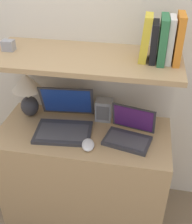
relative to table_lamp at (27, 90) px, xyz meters
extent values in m
cube|color=silver|center=(0.39, 0.20, 0.30)|extent=(6.00, 0.05, 2.40)
cube|color=tan|center=(0.39, -0.12, -0.55)|extent=(1.07, 0.51, 0.71)
cube|color=silver|center=(0.39, 0.15, -0.33)|extent=(1.07, 0.04, 1.16)
cube|color=tan|center=(0.39, -0.05, 0.27)|extent=(1.07, 0.46, 0.03)
ellipsoid|color=#2D2D33|center=(0.00, 0.00, -0.12)|extent=(0.12, 0.12, 0.14)
cylinder|color=tan|center=(0.00, 0.00, -0.02)|extent=(0.02, 0.02, 0.06)
cone|color=beige|center=(0.00, 0.00, 0.06)|extent=(0.19, 0.19, 0.11)
cube|color=#333338|center=(0.27, -0.16, -0.18)|extent=(0.36, 0.27, 0.02)
cube|color=#47474C|center=(0.27, -0.17, -0.17)|extent=(0.32, 0.20, 0.00)
cube|color=#333338|center=(0.26, 0.00, -0.06)|extent=(0.35, 0.12, 0.23)
cube|color=navy|center=(0.26, 0.00, -0.06)|extent=(0.31, 0.11, 0.20)
cube|color=#333338|center=(0.67, -0.17, -0.18)|extent=(0.30, 0.23, 0.02)
cube|color=#47474C|center=(0.66, -0.18, -0.17)|extent=(0.25, 0.17, 0.00)
cube|color=#333338|center=(0.69, -0.07, -0.09)|extent=(0.27, 0.09, 0.17)
cube|color=#4C1E60|center=(0.69, -0.07, -0.09)|extent=(0.24, 0.08, 0.15)
ellipsoid|color=white|center=(0.45, -0.26, -0.17)|extent=(0.09, 0.12, 0.04)
cube|color=gray|center=(0.49, 0.04, -0.12)|extent=(0.10, 0.09, 0.14)
cube|color=#59595B|center=(0.49, 0.00, -0.12)|extent=(0.08, 0.00, 0.10)
cube|color=orange|center=(0.88, -0.05, 0.40)|extent=(0.03, 0.16, 0.25)
cube|color=silver|center=(0.84, -0.05, 0.40)|extent=(0.03, 0.13, 0.23)
cube|color=#2D7042|center=(0.80, -0.05, 0.40)|extent=(0.04, 0.18, 0.23)
cube|color=black|center=(0.76, -0.05, 0.38)|extent=(0.03, 0.14, 0.20)
cube|color=gold|center=(0.71, -0.05, 0.40)|extent=(0.06, 0.13, 0.24)
cube|color=#99999E|center=(-0.05, -0.05, 0.31)|extent=(0.07, 0.05, 0.06)
camera|label=1|loc=(0.72, -1.47, 0.86)|focal=45.00mm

